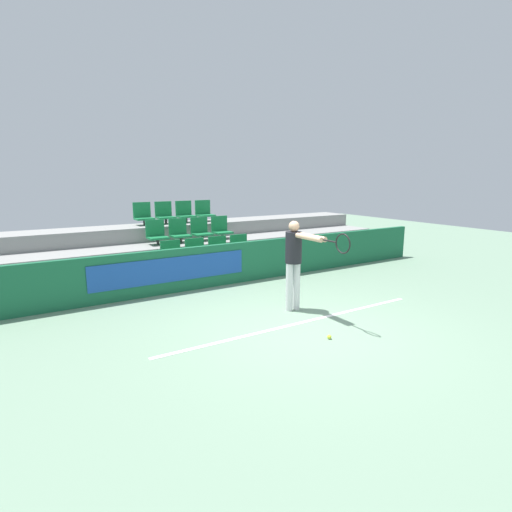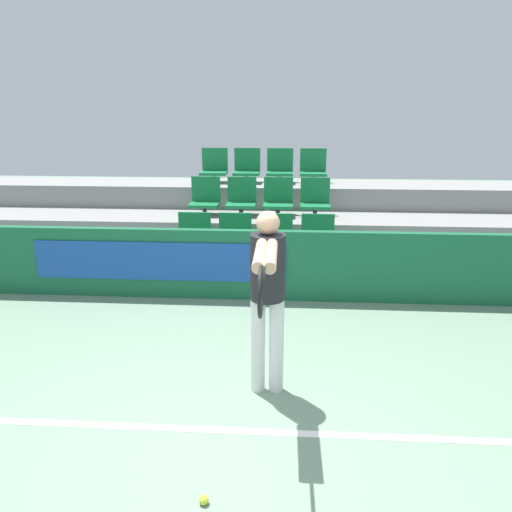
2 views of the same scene
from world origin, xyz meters
name	(u,v)px [view 2 (image 2 of 2)]	position (x,y,z in m)	size (l,w,h in m)	color
ground_plane	(219,454)	(0.00, 0.00, 0.00)	(30.00, 30.00, 0.00)	gray
court_baseline	(224,430)	(0.00, 0.28, 0.00)	(5.22, 0.08, 0.01)	white
barrier_wall	(250,265)	(-0.02, 3.17, 0.48)	(12.48, 0.14, 0.95)	#19603D
bleacher_tier_front	(255,270)	(0.00, 3.80, 0.19)	(12.08, 1.09, 0.38)	gray
bleacher_tier_middle	(259,239)	(0.00, 4.89, 0.38)	(12.08, 1.09, 0.77)	gray
bleacher_tier_back	(263,214)	(0.00, 5.98, 0.57)	(12.08, 1.09, 1.15)	gray
stadium_chair_0	(194,237)	(-0.91, 3.94, 0.65)	(0.48, 0.42, 0.62)	#333333
stadium_chair_1	(235,237)	(-0.30, 3.94, 0.65)	(0.48, 0.42, 0.62)	#333333
stadium_chair_2	(276,238)	(0.30, 3.94, 0.65)	(0.48, 0.42, 0.62)	#333333
stadium_chair_3	(318,239)	(0.91, 3.94, 0.65)	(0.48, 0.42, 0.62)	#333333
stadium_chair_4	(205,198)	(-0.91, 5.03, 1.03)	(0.48, 0.42, 0.62)	#333333
stadium_chair_5	(241,199)	(-0.30, 5.03, 1.03)	(0.48, 0.42, 0.62)	#333333
stadium_chair_6	(278,199)	(0.30, 5.03, 1.03)	(0.48, 0.42, 0.62)	#333333
stadium_chair_7	(315,199)	(0.91, 5.03, 1.03)	(0.48, 0.42, 0.62)	#333333
stadium_chair_8	(214,167)	(-0.91, 6.12, 1.42)	(0.48, 0.42, 0.62)	#333333
stadium_chair_9	(247,168)	(-0.30, 6.12, 1.42)	(0.48, 0.42, 0.62)	#333333
stadium_chair_10	(280,168)	(0.30, 6.12, 1.42)	(0.48, 0.42, 0.62)	#333333
stadium_chair_11	(313,168)	(0.91, 6.12, 1.42)	(0.48, 0.42, 0.62)	#333333
tennis_player	(267,287)	(0.31, 0.83, 1.03)	(0.30, 1.56, 1.68)	silver
tennis_ball	(204,500)	(-0.04, -0.50, 0.03)	(0.07, 0.07, 0.07)	#CCDB33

